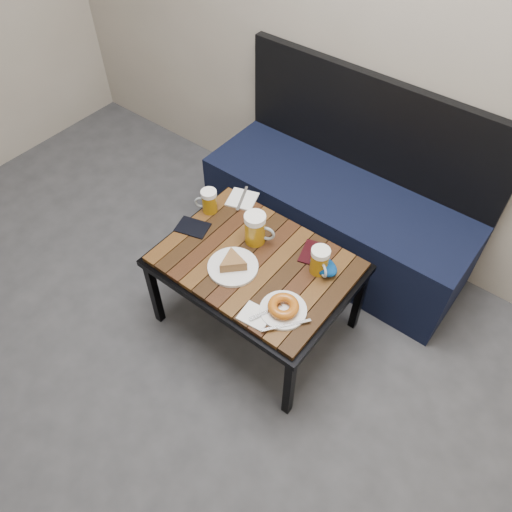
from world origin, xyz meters
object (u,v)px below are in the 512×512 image
Objects in this scene: cafe_table at (256,267)px; beer_mug_right at (320,261)px; passport_navy at (193,227)px; beer_mug_left at (209,201)px; bench at (339,212)px; knit_pouch at (323,266)px; passport_burgundy at (313,253)px; beer_mug_centre at (256,229)px; plate_bagel at (283,308)px; plate_pie at (233,264)px.

beer_mug_right is (0.24, 0.12, 0.11)m from cafe_table.
beer_mug_left is at bearing 170.05° from passport_navy.
bench is 0.81m from passport_navy.
knit_pouch is (0.22, -0.53, 0.23)m from bench.
beer_mug_centre is at bearing -175.47° from passport_burgundy.
cafe_table is at bearing -149.59° from passport_burgundy.
knit_pouch is (0.01, 0.27, 0.01)m from plate_bagel.
plate_bagel is at bearing -91.96° from knit_pouch.
passport_burgundy is at bearing 155.38° from beer_mug_left.
cafe_table is at bearing 77.54° from passport_navy.
passport_burgundy is (-0.07, 0.33, -0.02)m from plate_bagel.
bench reaches higher than beer_mug_right.
passport_navy is at bearing -174.60° from passport_burgundy.
beer_mug_left is at bearing 156.57° from beer_mug_centre.
cafe_table is 0.26m from passport_burgundy.
beer_mug_right reaches higher than beer_mug_left.
plate_pie is (-0.05, -0.09, 0.07)m from cafe_table.
cafe_table is 0.17m from beer_mug_centre.
cafe_table is 6.33× the size of knit_pouch.
beer_mug_left is 0.61m from beer_mug_right.
passport_navy is at bearing 168.70° from plate_bagel.
beer_mug_left reaches higher than passport_burgundy.
bench is at bearing 89.63° from passport_burgundy.
knit_pouch is at bearing 87.91° from passport_navy.
passport_navy is at bearing -175.98° from cafe_table.
bench is at bearing 87.05° from cafe_table.
plate_pie is at bearing 114.35° from beer_mug_left.
passport_burgundy is (0.52, 0.21, -0.00)m from passport_navy.
plate_bagel reaches higher than passport_burgundy.
bench is 10.55× the size of knit_pouch.
passport_navy is (-0.35, -0.02, 0.05)m from cafe_table.
plate_bagel is at bearing -30.06° from cafe_table.
knit_pouch is at bearing -67.34° from bench.
knit_pouch is (0.31, 0.22, 0.00)m from plate_pie.
plate_pie is (0.02, -0.18, -0.05)m from beer_mug_centre.
bench is at bearing 83.60° from plate_pie.
passport_burgundy is at bearing 95.36° from passport_navy.
bench reaches higher than plate_pie.
passport_burgundy is (-0.07, 0.07, -0.06)m from beer_mug_right.
beer_mug_right reaches higher than passport_navy.
beer_mug_centre is 0.31m from passport_navy.
bench is 6.12× the size of plate_bagel.
plate_pie reaches higher than plate_bagel.
plate_pie is at bearing -108.81° from beer_mug_right.
passport_navy is at bearing -119.00° from bench.
plate_pie reaches higher than knit_pouch.
beer_mug_centre is 0.40m from plate_bagel.
plate_bagel is at bearing -75.19° from bench.
bench is at bearing 112.66° from knit_pouch.
passport_burgundy is at bearing 172.42° from beer_mug_right.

